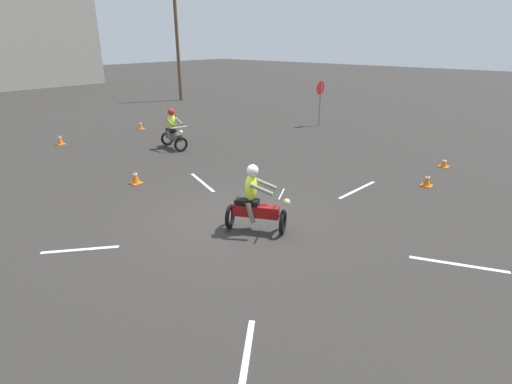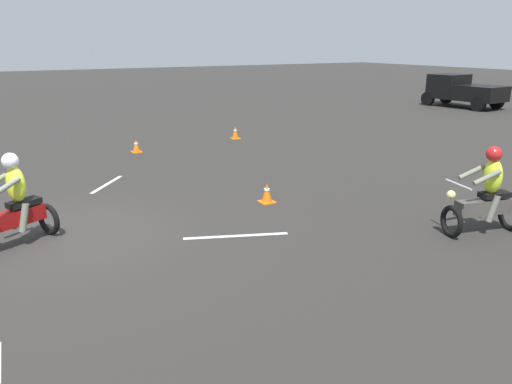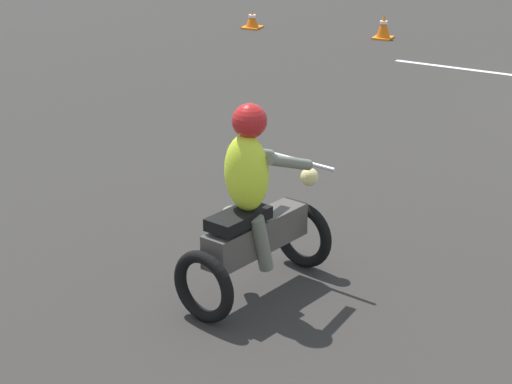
{
  "view_description": "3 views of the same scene",
  "coord_description": "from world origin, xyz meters",
  "px_view_note": "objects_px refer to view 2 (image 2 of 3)",
  "views": [
    {
      "loc": [
        -6.71,
        -6.44,
        4.35
      ],
      "look_at": [
        -0.1,
        -0.86,
        1.0
      ],
      "focal_mm": 28.0,
      "sensor_mm": 36.0,
      "label": 1
    },
    {
      "loc": [
        9.07,
        -1.27,
        3.45
      ],
      "look_at": [
        1.74,
        2.94,
        0.9
      ],
      "focal_mm": 35.0,
      "sensor_mm": 36.0,
      "label": 2
    },
    {
      "loc": [
        0.34,
        13.52,
        3.83
      ],
      "look_at": [
        3.57,
        6.74,
        0.9
      ],
      "focal_mm": 70.0,
      "sensor_mm": 36.0,
      "label": 3
    }
  ],
  "objects_px": {
    "traffic_cone_far_center": "(136,146)",
    "pickup_truck": "(462,90)",
    "motorcycle_rider_foreground": "(14,206)",
    "traffic_cone_near_left": "(267,193)",
    "traffic_cone_near_right": "(494,164)",
    "motorcycle_rider_background": "(486,196)",
    "traffic_cone_mid_center": "(235,133)"
  },
  "relations": [
    {
      "from": "traffic_cone_far_center",
      "to": "pickup_truck",
      "type": "bearing_deg",
      "value": 97.9
    },
    {
      "from": "traffic_cone_far_center",
      "to": "motorcycle_rider_foreground",
      "type": "bearing_deg",
      "value": -32.07
    },
    {
      "from": "traffic_cone_near_left",
      "to": "traffic_cone_near_right",
      "type": "relative_size",
      "value": 0.97
    },
    {
      "from": "motorcycle_rider_foreground",
      "to": "motorcycle_rider_background",
      "type": "distance_m",
      "value": 8.45
    },
    {
      "from": "motorcycle_rider_foreground",
      "to": "traffic_cone_far_center",
      "type": "xyz_separation_m",
      "value": [
        -6.56,
        4.11,
        -0.52
      ]
    },
    {
      "from": "motorcycle_rider_background",
      "to": "pickup_truck",
      "type": "distance_m",
      "value": 20.18
    },
    {
      "from": "motorcycle_rider_background",
      "to": "traffic_cone_near_right",
      "type": "relative_size",
      "value": 3.58
    },
    {
      "from": "motorcycle_rider_foreground",
      "to": "traffic_cone_far_center",
      "type": "relative_size",
      "value": 3.85
    },
    {
      "from": "motorcycle_rider_background",
      "to": "motorcycle_rider_foreground",
      "type": "bearing_deg",
      "value": 77.86
    },
    {
      "from": "traffic_cone_near_left",
      "to": "pickup_truck",
      "type": "bearing_deg",
      "value": 117.21
    },
    {
      "from": "pickup_truck",
      "to": "motorcycle_rider_foreground",
      "type": "bearing_deg",
      "value": -163.36
    },
    {
      "from": "motorcycle_rider_foreground",
      "to": "pickup_truck",
      "type": "relative_size",
      "value": 0.39
    },
    {
      "from": "pickup_truck",
      "to": "traffic_cone_near_right",
      "type": "xyz_separation_m",
      "value": [
        10.08,
        -11.25,
        -0.7
      ]
    },
    {
      "from": "motorcycle_rider_foreground",
      "to": "traffic_cone_near_left",
      "type": "distance_m",
      "value": 5.08
    },
    {
      "from": "pickup_truck",
      "to": "traffic_cone_mid_center",
      "type": "distance_m",
      "value": 15.31
    },
    {
      "from": "motorcycle_rider_foreground",
      "to": "traffic_cone_near_right",
      "type": "xyz_separation_m",
      "value": [
        0.88,
        11.88,
        -0.5
      ]
    },
    {
      "from": "pickup_truck",
      "to": "traffic_cone_near_left",
      "type": "distance_m",
      "value": 20.34
    },
    {
      "from": "motorcycle_rider_background",
      "to": "traffic_cone_near_left",
      "type": "bearing_deg",
      "value": 49.05
    },
    {
      "from": "motorcycle_rider_foreground",
      "to": "traffic_cone_near_left",
      "type": "relative_size",
      "value": 3.67
    },
    {
      "from": "motorcycle_rider_background",
      "to": "pickup_truck",
      "type": "bearing_deg",
      "value": -36.53
    },
    {
      "from": "traffic_cone_mid_center",
      "to": "traffic_cone_far_center",
      "type": "xyz_separation_m",
      "value": [
        0.49,
        -3.88,
        -0.02
      ]
    },
    {
      "from": "motorcycle_rider_background",
      "to": "traffic_cone_near_right",
      "type": "distance_m",
      "value": 5.14
    },
    {
      "from": "motorcycle_rider_foreground",
      "to": "traffic_cone_near_right",
      "type": "height_order",
      "value": "motorcycle_rider_foreground"
    },
    {
      "from": "motorcycle_rider_background",
      "to": "traffic_cone_far_center",
      "type": "relative_size",
      "value": 3.85
    },
    {
      "from": "motorcycle_rider_foreground",
      "to": "pickup_truck",
      "type": "distance_m",
      "value": 24.89
    },
    {
      "from": "traffic_cone_near_right",
      "to": "traffic_cone_far_center",
      "type": "distance_m",
      "value": 10.76
    },
    {
      "from": "pickup_truck",
      "to": "traffic_cone_far_center",
      "type": "relative_size",
      "value": 9.93
    },
    {
      "from": "pickup_truck",
      "to": "traffic_cone_far_center",
      "type": "bearing_deg",
      "value": -177.14
    },
    {
      "from": "pickup_truck",
      "to": "traffic_cone_near_right",
      "type": "height_order",
      "value": "pickup_truck"
    },
    {
      "from": "pickup_truck",
      "to": "traffic_cone_mid_center",
      "type": "xyz_separation_m",
      "value": [
        2.16,
        -15.14,
        -0.7
      ]
    },
    {
      "from": "traffic_cone_near_left",
      "to": "traffic_cone_far_center",
      "type": "bearing_deg",
      "value": -171.89
    },
    {
      "from": "motorcycle_rider_foreground",
      "to": "motorcycle_rider_background",
      "type": "relative_size",
      "value": 1.0
    }
  ]
}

